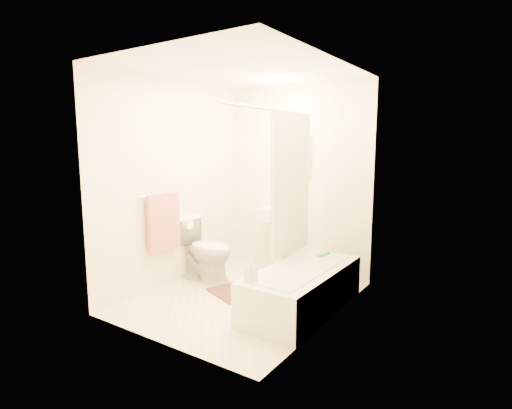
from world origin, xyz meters
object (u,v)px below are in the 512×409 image
Objects in this scene: bathtub at (302,289)px; bath_mat at (233,293)px; sink at (277,236)px; soap_bottle at (251,270)px; toilet at (204,249)px.

bath_mat is (-0.85, -0.05, -0.20)m from bathtub.
sink is 1.69m from soap_bottle.
bath_mat is 2.59× the size of soap_bottle.
soap_bottle is (0.65, -1.56, 0.07)m from sink.
bathtub is 7.29× the size of soap_bottle.
bathtub is at bearing 3.63° from bath_mat.
bathtub is 2.82× the size of bath_mat.
soap_bottle reaches higher than bathtub.
sink is 4.38× the size of soap_bottle.
sink is at bearing 91.58° from bath_mat.
toilet is 1.00m from sink.
sink reaches higher than soap_bottle.
soap_bottle is (1.20, -0.72, 0.14)m from toilet.
sink is 1.32m from bathtub.
soap_bottle is (0.62, -0.54, 0.52)m from bath_mat.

